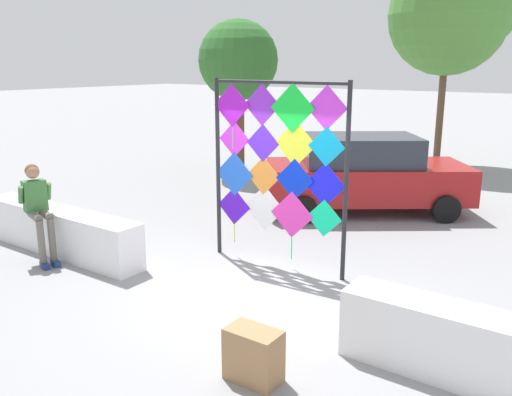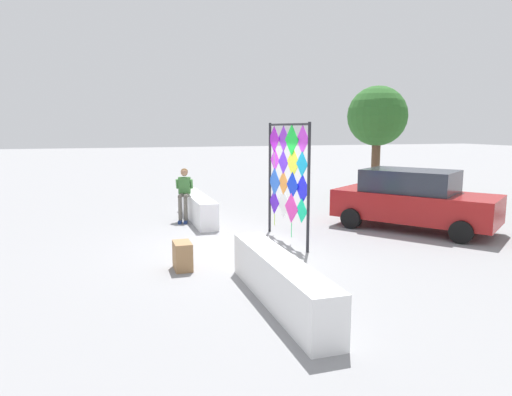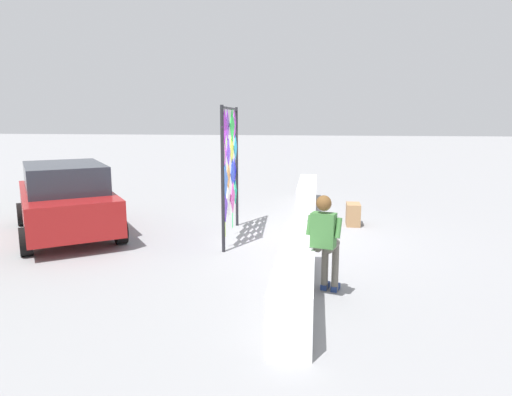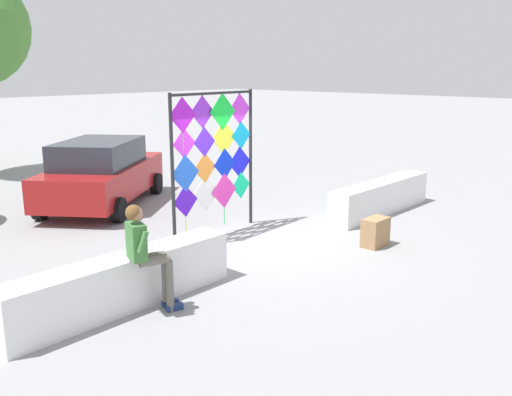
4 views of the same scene
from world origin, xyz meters
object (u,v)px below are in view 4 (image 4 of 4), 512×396
(seated_vendor, at_px, (146,249))
(cardboard_box_large, at_px, (375,232))
(parked_car, at_px, (102,173))
(kite_display_rack, at_px, (214,152))

(seated_vendor, distance_m, cardboard_box_large, 5.01)
(seated_vendor, bearing_deg, parked_car, 62.93)
(parked_car, height_order, cardboard_box_large, parked_car)
(parked_car, distance_m, cardboard_box_large, 7.08)
(kite_display_rack, distance_m, parked_car, 4.02)
(parked_car, bearing_deg, cardboard_box_large, -75.04)
(seated_vendor, bearing_deg, cardboard_box_large, -9.29)
(kite_display_rack, distance_m, cardboard_box_large, 3.62)
(kite_display_rack, bearing_deg, parked_car, 93.31)
(kite_display_rack, relative_size, parked_car, 0.65)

